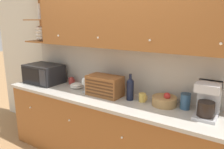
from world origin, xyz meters
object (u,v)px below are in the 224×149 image
microwave (44,74)px  bread_box (105,86)px  coffee_maker (208,100)px  bowl_stack_on_counter (77,86)px  storage_canister (185,101)px  fruit_basket (165,101)px  wine_glass (84,82)px  wine_bottle (130,88)px  mug_blue_second (143,98)px  mug (71,81)px

microwave → bread_box: 1.14m
coffee_maker → bread_box: bearing=-179.6°
microwave → bowl_stack_on_counter: size_ratio=2.94×
storage_canister → coffee_maker: 0.27m
microwave → bread_box: size_ratio=1.24×
microwave → fruit_basket: microwave is taller
wine_glass → wine_bottle: (0.66, 0.07, 0.01)m
bowl_stack_on_counter → bread_box: bread_box is taller
microwave → fruit_basket: (1.91, 0.10, -0.09)m
wine_bottle → coffee_maker: bearing=-1.5°
bread_box → mug_blue_second: size_ratio=4.43×
wine_bottle → bread_box: bearing=-174.7°
storage_canister → wine_glass: bearing=-173.7°
mug_blue_second → wine_glass: bearing=-173.7°
microwave → coffee_maker: size_ratio=1.54×
microwave → bowl_stack_on_counter: 0.63m
wine_bottle → mug_blue_second: 0.18m
mug → bowl_stack_on_counter: mug is taller
mug → wine_glass: 0.48m
fruit_basket → wine_glass: bearing=-173.8°
mug_blue_second → fruit_basket: (0.26, 0.03, 0.00)m
microwave → bread_box: bearing=0.9°
microwave → bread_box: (1.14, 0.02, -0.01)m
mug → wine_bottle: wine_bottle is taller
wine_glass → bread_box: (0.31, 0.03, -0.01)m
microwave → fruit_basket: bearing=3.0°
microwave → bowl_stack_on_counter: microwave is taller
bowl_stack_on_counter → wine_bottle: bearing=-0.7°
wine_bottle → mug: bearing=173.1°
bowl_stack_on_counter → coffee_maker: size_ratio=0.52×
mug → fruit_basket: 1.51m
bread_box → coffee_maker: 1.23m
wine_bottle → coffee_maker: 0.87m
bowl_stack_on_counter → coffee_maker: bearing=-1.1°
bowl_stack_on_counter → bread_box: size_ratio=0.42×
wine_glass → storage_canister: 1.31m
mug → mug_blue_second: size_ratio=0.94×
bowl_stack_on_counter → fruit_basket: size_ratio=0.69×
wine_bottle → storage_canister: (0.64, 0.08, -0.06)m
bowl_stack_on_counter → wine_glass: bearing=-19.6°
bread_box → wine_bottle: bearing=5.3°
fruit_basket → bread_box: bearing=-173.8°
bowl_stack_on_counter → mug_blue_second: (1.03, 0.01, 0.02)m
bread_box → storage_canister: bread_box is taller
bowl_stack_on_counter → wine_glass: size_ratio=0.95×
wine_glass → mug_blue_second: bearing=6.3°
wine_bottle → microwave: bearing=-178.1°
bowl_stack_on_counter → wine_bottle: wine_bottle is taller
wine_glass → bread_box: 0.31m
storage_canister → coffee_maker: size_ratio=0.48×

